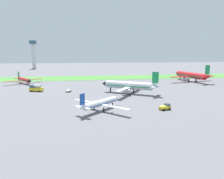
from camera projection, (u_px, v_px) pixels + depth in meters
The scene contains 10 objects.
ground_plane at pixel (98, 101), 80.37m from camera, with size 600.00×600.00×0.00m, color slate.
grass_taxiway_strip at pixel (90, 78), 153.64m from camera, with size 360.00×28.00×0.08m, color #478438.
airplane_midfield_jet at pixel (130, 85), 94.54m from camera, with size 25.45×25.41×10.23m.
airplane_foreground_turboprop at pixel (100, 103), 66.79m from camera, with size 16.68×17.00×6.72m.
airplane_parked_jet_far at pixel (191, 75), 133.29m from camera, with size 31.24×30.86×11.18m.
airplane_taxiing_turboprop at pixel (24, 80), 124.44m from camera, with size 19.06×16.84×6.74m.
pushback_tug_near_gate at pixel (165, 107), 68.17m from camera, with size 4.00×3.01×1.95m.
fuel_truck_midfield at pixel (36, 88), 100.23m from camera, with size 6.93×4.66×3.29m.
baggage_cart_by_runway at pixel (69, 91), 98.64m from camera, with size 2.67×2.93×0.90m.
control_tower at pixel (33, 52), 242.17m from camera, with size 8.00×8.00×31.76m.
Camera 1 is at (-5.79, -78.35, 18.31)m, focal length 33.78 mm.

